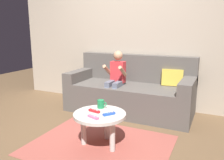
{
  "coord_description": "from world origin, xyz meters",
  "views": [
    {
      "loc": [
        1.44,
        -2.06,
        1.27
      ],
      "look_at": [
        0.17,
        0.65,
        0.62
      ],
      "focal_mm": 37.12,
      "sensor_mm": 36.0,
      "label": 1
    }
  ],
  "objects_px": {
    "couch": "(130,92)",
    "game_remote_pink_near_edge": "(93,117)",
    "game_remote_blue_far_corner": "(109,114)",
    "coffee_mug": "(101,104)",
    "game_remote_red_center": "(94,111)",
    "person_seated_on_couch": "(116,78)",
    "coffee_table": "(100,118)"
  },
  "relations": [
    {
      "from": "game_remote_red_center",
      "to": "couch",
      "type": "bearing_deg",
      "value": 91.33
    },
    {
      "from": "person_seated_on_couch",
      "to": "game_remote_pink_near_edge",
      "type": "height_order",
      "value": "person_seated_on_couch"
    },
    {
      "from": "couch",
      "to": "game_remote_blue_far_corner",
      "type": "xyz_separation_m",
      "value": [
        0.22,
        -1.21,
        0.09
      ]
    },
    {
      "from": "coffee_mug",
      "to": "person_seated_on_couch",
      "type": "bearing_deg",
      "value": 103.27
    },
    {
      "from": "couch",
      "to": "game_remote_blue_far_corner",
      "type": "height_order",
      "value": "couch"
    },
    {
      "from": "coffee_table",
      "to": "game_remote_pink_near_edge",
      "type": "xyz_separation_m",
      "value": [
        0.01,
        -0.16,
        0.08
      ]
    },
    {
      "from": "coffee_mug",
      "to": "game_remote_red_center",
      "type": "bearing_deg",
      "value": -90.72
    },
    {
      "from": "couch",
      "to": "game_remote_pink_near_edge",
      "type": "relative_size",
      "value": 13.39
    },
    {
      "from": "coffee_table",
      "to": "game_remote_blue_far_corner",
      "type": "bearing_deg",
      "value": -6.36
    },
    {
      "from": "game_remote_pink_near_edge",
      "to": "game_remote_blue_far_corner",
      "type": "distance_m",
      "value": 0.19
    },
    {
      "from": "game_remote_red_center",
      "to": "coffee_mug",
      "type": "bearing_deg",
      "value": 89.28
    },
    {
      "from": "person_seated_on_couch",
      "to": "coffee_table",
      "type": "distance_m",
      "value": 1.08
    },
    {
      "from": "person_seated_on_couch",
      "to": "game_remote_red_center",
      "type": "bearing_deg",
      "value": -78.77
    },
    {
      "from": "person_seated_on_couch",
      "to": "coffee_table",
      "type": "xyz_separation_m",
      "value": [
        0.27,
        -1.02,
        -0.24
      ]
    },
    {
      "from": "couch",
      "to": "game_remote_blue_far_corner",
      "type": "bearing_deg",
      "value": -79.91
    },
    {
      "from": "game_remote_pink_near_edge",
      "to": "couch",
      "type": "bearing_deg",
      "value": 94.49
    },
    {
      "from": "couch",
      "to": "coffee_table",
      "type": "distance_m",
      "value": 1.2
    },
    {
      "from": "game_remote_red_center",
      "to": "coffee_mug",
      "type": "height_order",
      "value": "coffee_mug"
    },
    {
      "from": "game_remote_red_center",
      "to": "coffee_mug",
      "type": "distance_m",
      "value": 0.16
    },
    {
      "from": "coffee_mug",
      "to": "game_remote_pink_near_edge",
      "type": "bearing_deg",
      "value": -76.3
    },
    {
      "from": "person_seated_on_couch",
      "to": "game_remote_blue_far_corner",
      "type": "height_order",
      "value": "person_seated_on_couch"
    },
    {
      "from": "couch",
      "to": "coffee_mug",
      "type": "relative_size",
      "value": 16.37
    },
    {
      "from": "couch",
      "to": "coffee_table",
      "type": "height_order",
      "value": "couch"
    },
    {
      "from": "couch",
      "to": "game_remote_red_center",
      "type": "distance_m",
      "value": 1.2
    },
    {
      "from": "person_seated_on_couch",
      "to": "coffee_mug",
      "type": "xyz_separation_m",
      "value": [
        0.2,
        -0.87,
        -0.13
      ]
    },
    {
      "from": "coffee_mug",
      "to": "game_remote_blue_far_corner",
      "type": "bearing_deg",
      "value": -41.85
    },
    {
      "from": "game_remote_red_center",
      "to": "game_remote_blue_far_corner",
      "type": "height_order",
      "value": "same"
    },
    {
      "from": "couch",
      "to": "game_remote_blue_far_corner",
      "type": "relative_size",
      "value": 14.25
    },
    {
      "from": "couch",
      "to": "game_remote_pink_near_edge",
      "type": "bearing_deg",
      "value": -85.51
    },
    {
      "from": "game_remote_red_center",
      "to": "person_seated_on_couch",
      "type": "bearing_deg",
      "value": 101.23
    },
    {
      "from": "person_seated_on_couch",
      "to": "game_remote_red_center",
      "type": "xyz_separation_m",
      "value": [
        0.2,
        -1.02,
        -0.16
      ]
    },
    {
      "from": "couch",
      "to": "game_remote_pink_near_edge",
      "type": "distance_m",
      "value": 1.37
    }
  ]
}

